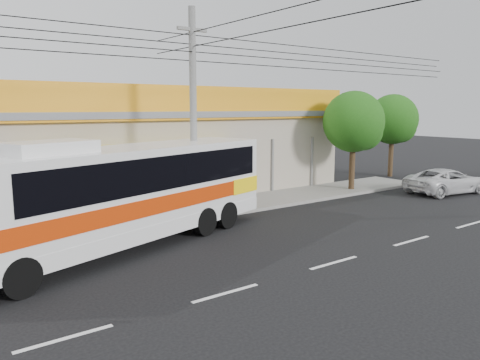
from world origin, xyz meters
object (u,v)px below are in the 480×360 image
at_px(coach_bus, 127,189).
at_px(tree_near, 356,124).
at_px(white_car, 447,181).
at_px(utility_pole, 192,47).
at_px(tree_far, 394,121).

height_order(coach_bus, tree_near, tree_near).
bearing_deg(coach_bus, tree_near, -7.88).
height_order(white_car, utility_pole, utility_pole).
distance_m(white_car, utility_pole, 16.19).
height_order(coach_bus, utility_pole, utility_pole).
bearing_deg(coach_bus, utility_pole, 4.74).
height_order(utility_pole, tree_far, utility_pole).
distance_m(coach_bus, tree_far, 21.85).
bearing_deg(tree_near, tree_far, 19.13).
distance_m(coach_bus, white_car, 18.26).
height_order(coach_bus, white_car, coach_bus).
relative_size(white_car, tree_near, 0.87).
relative_size(coach_bus, utility_pole, 0.36).
bearing_deg(utility_pole, coach_bus, -157.26).
height_order(utility_pole, tree_near, utility_pole).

